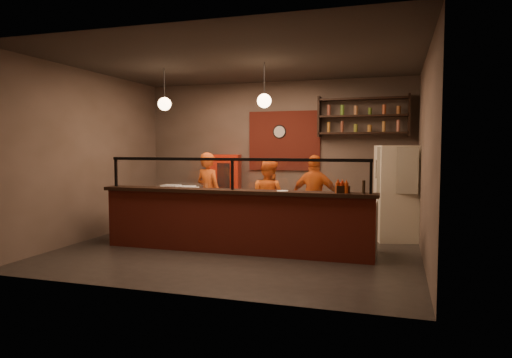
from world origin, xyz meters
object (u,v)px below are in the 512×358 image
(condiment_caddy, at_px, (342,189))
(pizza_dough, at_px, (285,198))
(cook_right, at_px, (315,198))
(cook_mid, at_px, (268,199))
(pepper_mill, at_px, (364,187))
(fridge, at_px, (397,193))
(cook_left, at_px, (209,194))
(red_cooler, at_px, (225,190))
(wall_clock, at_px, (280,132))

(condiment_caddy, bearing_deg, pizza_dough, 157.51)
(cook_right, height_order, pizza_dough, cook_right)
(cook_mid, xyz_separation_m, pepper_mill, (1.89, -1.40, 0.40))
(cook_right, distance_m, fridge, 1.54)
(fridge, bearing_deg, cook_mid, 179.12)
(cook_left, distance_m, condiment_caddy, 3.09)
(cook_mid, bearing_deg, condiment_caddy, 162.44)
(cook_mid, height_order, pizza_dough, cook_mid)
(cook_mid, height_order, cook_right, cook_right)
(cook_right, xyz_separation_m, pepper_mill, (0.99, -1.48, 0.35))
(fridge, height_order, condiment_caddy, fridge)
(cook_left, xyz_separation_m, cook_mid, (1.22, 0.05, -0.07))
(cook_mid, bearing_deg, pizza_dough, 144.04)
(cook_left, relative_size, red_cooler, 1.04)
(red_cooler, bearing_deg, pepper_mill, -49.22)
(wall_clock, xyz_separation_m, pizza_dough, (0.69, -2.33, -1.19))
(wall_clock, height_order, cook_mid, wall_clock)
(wall_clock, height_order, cook_left, wall_clock)
(red_cooler, bearing_deg, wall_clock, 3.17)
(cook_right, distance_m, red_cooler, 2.42)
(pizza_dough, bearing_deg, cook_left, 153.21)
(fridge, distance_m, pepper_mill, 2.00)
(wall_clock, distance_m, cook_left, 2.21)
(condiment_caddy, bearing_deg, red_cooler, 139.69)
(cook_right, bearing_deg, pepper_mill, 128.08)
(wall_clock, relative_size, cook_right, 0.19)
(cook_left, bearing_deg, cook_mid, -156.31)
(pepper_mill, bearing_deg, red_cooler, 142.28)
(cook_left, height_order, fridge, fridge)
(condiment_caddy, bearing_deg, cook_left, 154.72)
(fridge, xyz_separation_m, pepper_mill, (-0.48, -1.92, 0.26))
(fridge, bearing_deg, condiment_caddy, -126.55)
(cook_mid, relative_size, condiment_caddy, 7.50)
(pepper_mill, bearing_deg, condiment_caddy, 173.79)
(red_cooler, bearing_deg, pizza_dough, -58.75)
(cook_mid, distance_m, fridge, 2.43)
(cook_mid, relative_size, pepper_mill, 7.59)
(cook_left, height_order, cook_mid, cook_left)
(wall_clock, bearing_deg, fridge, -19.07)
(wall_clock, distance_m, red_cooler, 1.79)
(condiment_caddy, height_order, pepper_mill, pepper_mill)
(red_cooler, height_order, pepper_mill, red_cooler)
(pizza_dough, relative_size, condiment_caddy, 2.43)
(wall_clock, relative_size, cook_mid, 0.20)
(pizza_dough, xyz_separation_m, pepper_mill, (1.33, -0.45, 0.25))
(cook_mid, distance_m, pizza_dough, 1.11)
(red_cooler, bearing_deg, fridge, -20.06)
(cook_left, height_order, cook_right, cook_left)
(cook_right, height_order, red_cooler, cook_right)
(cook_mid, height_order, condiment_caddy, cook_mid)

